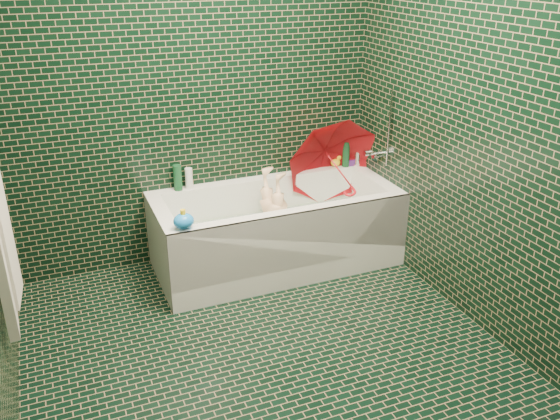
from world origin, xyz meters
name	(u,v)px	position (x,y,z in m)	size (l,w,h in m)	color
floor	(270,360)	(0.00, 0.00, 0.00)	(2.80, 2.80, 0.00)	black
wall_back	(193,87)	(0.00, 1.40, 1.25)	(2.80, 2.80, 0.00)	black
wall_front	(454,291)	(0.00, -1.40, 1.25)	(2.80, 2.80, 0.00)	black
wall_right	(488,119)	(1.30, 0.00, 1.25)	(2.80, 2.80, 0.00)	black
bathtub	(277,238)	(0.45, 1.01, 0.21)	(1.70, 0.75, 0.55)	white
bath_mat	(276,244)	(0.45, 1.02, 0.16)	(1.35, 0.47, 0.01)	green
water	(276,226)	(0.45, 1.02, 0.30)	(1.48, 0.53, 0.00)	silver
faucet	(380,149)	(1.26, 1.02, 0.77)	(0.18, 0.19, 0.55)	silver
child	(276,224)	(0.45, 1.04, 0.31)	(0.29, 0.19, 0.80)	#E5B98F
umbrella	(339,171)	(0.99, 1.11, 0.61)	(0.69, 0.69, 0.60)	red
soap_bottle_a	(346,164)	(1.18, 1.37, 0.55)	(0.10, 0.10, 0.26)	white
soap_bottle_b	(354,166)	(1.22, 1.31, 0.55)	(0.10, 0.10, 0.21)	#481D6F
soap_bottle_c	(352,166)	(1.22, 1.33, 0.55)	(0.12, 0.12, 0.16)	#124222
bottle_right_tall	(346,154)	(1.16, 1.33, 0.65)	(0.06, 0.06, 0.20)	#124222
bottle_right_pump	(358,154)	(1.25, 1.31, 0.65)	(0.05, 0.05, 0.19)	silver
bottle_left_tall	(178,178)	(-0.16, 1.34, 0.64)	(0.06, 0.06, 0.18)	#124222
bottle_left_short	(189,178)	(-0.08, 1.34, 0.63)	(0.05, 0.05, 0.15)	white
rubber_duck	(336,162)	(1.09, 1.36, 0.59)	(0.10, 0.07, 0.08)	yellow
bath_toy	(184,221)	(-0.28, 0.70, 0.60)	(0.15, 0.13, 0.12)	#197EE8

